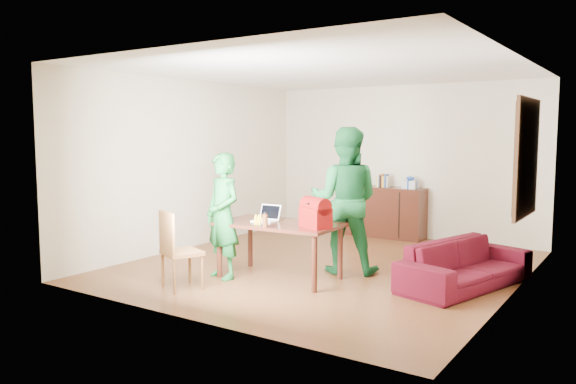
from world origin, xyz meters
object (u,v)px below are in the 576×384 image
Objects in this scene: table at (279,229)px; chair at (181,266)px; bottle at (265,220)px; red_bag at (315,216)px; laptop at (265,218)px; person_far at (345,200)px; person_near at (223,216)px; sofa at (465,264)px.

chair reaches higher than table.
red_bag reaches higher than bottle.
laptop is at bearing 86.64° from chair.
person_far is 0.85m from red_bag.
person_far reaches higher than person_near.
bottle is 0.10× the size of sofa.
person_far is (1.24, 1.82, 0.69)m from chair.
table is at bearing 35.04° from person_far.
person_far reaches higher than bottle.
bottle is at bearing -55.46° from laptop.
laptop is 0.16× the size of sofa.
person_near is 0.83× the size of person_far.
person_far is at bearing 68.39° from bottle.
bottle reaches higher than table.
person_far is 4.92× the size of red_bag.
sofa is at bearing 57.64° from red_bag.
red_bag is (1.29, 0.97, 0.59)m from chair.
chair is 0.87m from person_near.
person_near reaches higher than red_bag.
red_bag is (0.58, -0.08, 0.23)m from table.
red_bag is (1.20, 0.29, 0.06)m from person_near.
bottle is (0.77, 0.65, 0.54)m from chair.
table is 0.84× the size of sofa.
laptop is at bearing -157.95° from red_bag.
chair is at bearing -118.22° from red_bag.
person_far is (1.15, 1.14, 0.16)m from person_near.
bottle is 0.47× the size of red_bag.
table is 1.32m from chair.
table is at bearing -163.44° from red_bag.
person_far is 1.02× the size of sofa.
red_bag reaches higher than sofa.
person_near is at bearing -141.59° from red_bag.
sofa is at bearing 41.56° from person_near.
chair is at bearing 141.23° from sofa.
chair reaches higher than bottle.
person_near is 0.69m from bottle.
sofa is (2.72, 1.27, -0.53)m from person_near.
table is at bearing 79.59° from chair.
table is 0.63m from red_bag.
person_near is 4.09× the size of red_bag.
laptop reaches higher than sofa.
table is 4.02× the size of red_bag.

